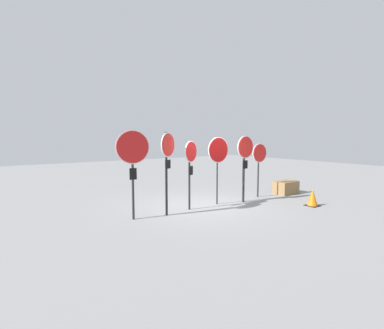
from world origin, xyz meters
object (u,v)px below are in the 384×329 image
object	(u,v)px
stop_sign_1	(168,156)
stop_sign_0	(133,154)
traffic_cone_0	(313,198)
stop_sign_2	(191,160)
stop_sign_3	(218,153)
stop_sign_5	(259,157)
stop_sign_4	(245,156)
storage_crate	(286,187)

from	to	relation	value
stop_sign_1	stop_sign_0	bearing A→B (deg)	143.96
traffic_cone_0	stop_sign_2	bearing A→B (deg)	151.57
stop_sign_3	stop_sign_1	bearing A→B (deg)	-174.20
stop_sign_5	traffic_cone_0	world-z (taller)	stop_sign_5
stop_sign_1	stop_sign_3	distance (m)	2.18
stop_sign_0	traffic_cone_0	distance (m)	6.22
stop_sign_0	stop_sign_5	size ratio (longest dim) A/B	1.22
stop_sign_2	stop_sign_3	xyz separation A→B (m)	(1.21, 0.06, 0.18)
stop_sign_4	storage_crate	size ratio (longest dim) A/B	2.45
stop_sign_1	traffic_cone_0	size ratio (longest dim) A/B	4.38
stop_sign_2	stop_sign_4	size ratio (longest dim) A/B	0.93
stop_sign_4	stop_sign_3	bearing A→B (deg)	159.39
stop_sign_0	stop_sign_3	size ratio (longest dim) A/B	1.09
stop_sign_3	storage_crate	size ratio (longest dim) A/B	2.41
stop_sign_4	stop_sign_5	size ratio (longest dim) A/B	1.14
stop_sign_5	stop_sign_0	bearing A→B (deg)	-177.22
stop_sign_1	storage_crate	xyz separation A→B (m)	(5.73, 0.09, -1.54)
stop_sign_1	storage_crate	world-z (taller)	stop_sign_1
stop_sign_0	stop_sign_2	xyz separation A→B (m)	(2.00, 0.02, -0.26)
stop_sign_0	stop_sign_4	distance (m)	4.19
stop_sign_3	stop_sign_5	size ratio (longest dim) A/B	1.12
stop_sign_0	stop_sign_1	distance (m)	1.05
stop_sign_1	stop_sign_3	bearing A→B (deg)	-21.48
stop_sign_2	stop_sign_3	size ratio (longest dim) A/B	0.95
stop_sign_5	traffic_cone_0	size ratio (longest dim) A/B	3.67
stop_sign_1	stop_sign_4	bearing A→B (deg)	-29.12
stop_sign_0	stop_sign_4	size ratio (longest dim) A/B	1.07
storage_crate	traffic_cone_0	bearing A→B (deg)	-119.66
stop_sign_1	stop_sign_2	bearing A→B (deg)	-17.27
storage_crate	stop_sign_1	bearing A→B (deg)	-179.10
stop_sign_3	traffic_cone_0	world-z (taller)	stop_sign_3
stop_sign_2	stop_sign_3	distance (m)	1.22
stop_sign_2	stop_sign_5	xyz separation A→B (m)	(3.32, 0.08, -0.05)
storage_crate	stop_sign_2	bearing A→B (deg)	178.97
stop_sign_2	stop_sign_5	bearing A→B (deg)	-21.86
stop_sign_3	traffic_cone_0	bearing A→B (deg)	-40.01
stop_sign_2	traffic_cone_0	distance (m)	4.40
stop_sign_4	stop_sign_1	bearing A→B (deg)	175.89
stop_sign_4	stop_sign_5	xyz separation A→B (m)	(1.14, 0.34, -0.11)
stop_sign_0	storage_crate	xyz separation A→B (m)	(6.77, -0.06, -1.61)
stop_sign_1	storage_crate	distance (m)	5.94
stop_sign_0	storage_crate	distance (m)	6.96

